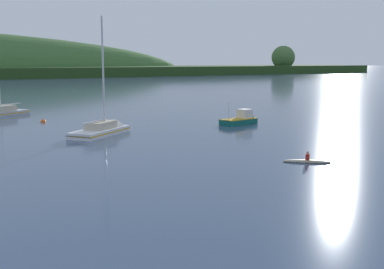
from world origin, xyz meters
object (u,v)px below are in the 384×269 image
object	(u,v)px
sailboat_near_mooring	(0,114)
fishing_boat_moored	(242,121)
mooring_buoy_foreground	(43,122)
sailboat_midwater_white	(105,132)
canoe_with_paddler	(307,161)

from	to	relation	value
sailboat_near_mooring	fishing_boat_moored	world-z (taller)	sailboat_near_mooring
fishing_boat_moored	mooring_buoy_foreground	distance (m)	26.02
sailboat_near_mooring	sailboat_midwater_white	distance (m)	24.82
sailboat_near_mooring	sailboat_midwater_white	xyz separation A→B (m)	(5.52, -24.20, -0.12)
sailboat_midwater_white	fishing_boat_moored	size ratio (longest dim) A/B	2.57
fishing_boat_moored	sailboat_midwater_white	bearing A→B (deg)	165.89
sailboat_near_mooring	canoe_with_paddler	size ratio (longest dim) A/B	4.03
canoe_with_paddler	mooring_buoy_foreground	distance (m)	38.24
sailboat_midwater_white	fishing_boat_moored	xyz separation A→B (m)	(17.65, -2.44, 0.27)
canoe_with_paddler	sailboat_midwater_white	bearing A→B (deg)	150.82
sailboat_near_mooring	fishing_boat_moored	xyz separation A→B (m)	(23.17, -26.65, 0.15)
canoe_with_paddler	fishing_boat_moored	bearing A→B (deg)	106.63
mooring_buoy_foreground	sailboat_near_mooring	bearing A→B (deg)	106.67
sailboat_midwater_white	canoe_with_paddler	bearing A→B (deg)	-106.61
fishing_boat_moored	canoe_with_paddler	xyz separation A→B (m)	(-10.85, -20.61, -0.34)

